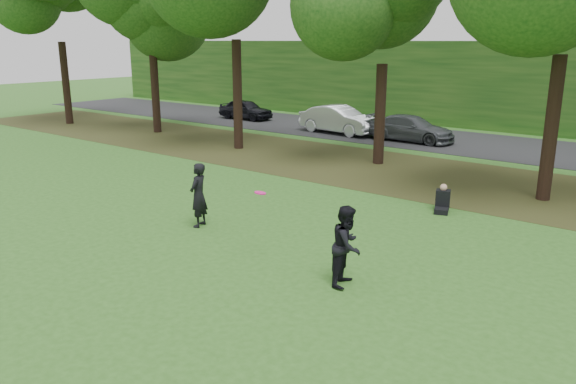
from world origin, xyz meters
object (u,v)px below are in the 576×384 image
object	(u,v)px
player_left	(198,195)
seated_person	(442,201)
frisbee	(260,193)
player_right	(347,246)

from	to	relation	value
player_left	seated_person	size ratio (longest dim) A/B	2.17
frisbee	seated_person	distance (m)	6.78
player_left	player_right	size ratio (longest dim) A/B	1.04
player_right	frisbee	bearing A→B (deg)	79.34
player_right	seated_person	bearing A→B (deg)	-8.05
frisbee	seated_person	xyz separation A→B (m)	(1.77, 6.41, -1.34)
player_right	seated_person	world-z (taller)	player_right
player_left	seated_person	xyz separation A→B (m)	(4.76, 5.56, -0.59)
seated_person	frisbee	bearing A→B (deg)	-124.61
player_right	seated_person	distance (m)	6.36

